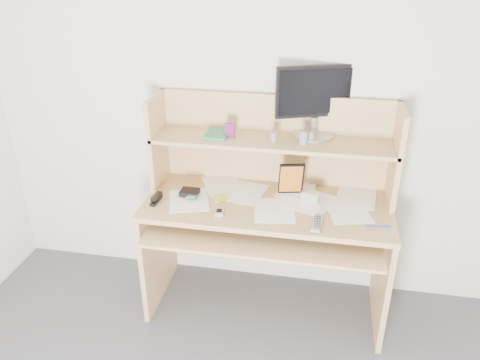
% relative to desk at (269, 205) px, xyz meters
% --- Properties ---
extents(back_wall, '(3.60, 0.04, 2.50)m').
position_rel_desk_xyz_m(back_wall, '(0.00, 0.24, 0.56)').
color(back_wall, silver).
rests_on(back_wall, floor).
extents(desk, '(1.40, 0.70, 1.30)m').
position_rel_desk_xyz_m(desk, '(0.00, 0.00, 0.00)').
color(desk, tan).
rests_on(desk, floor).
extents(paper_clutter, '(1.32, 0.54, 0.01)m').
position_rel_desk_xyz_m(paper_clutter, '(0.00, -0.08, 0.06)').
color(paper_clutter, white).
rests_on(paper_clutter, desk).
extents(keyboard, '(0.46, 0.18, 0.03)m').
position_rel_desk_xyz_m(keyboard, '(0.09, -0.19, -0.03)').
color(keyboard, black).
rests_on(keyboard, desk).
extents(tv_remote, '(0.06, 0.17, 0.02)m').
position_rel_desk_xyz_m(tv_remote, '(0.29, -0.28, 0.07)').
color(tv_remote, gray).
rests_on(tv_remote, paper_clutter).
extents(flip_phone, '(0.06, 0.09, 0.02)m').
position_rel_desk_xyz_m(flip_phone, '(-0.24, -0.25, 0.07)').
color(flip_phone, '#B3B3B6').
rests_on(flip_phone, paper_clutter).
extents(stapler, '(0.04, 0.12, 0.04)m').
position_rel_desk_xyz_m(stapler, '(-0.63, -0.18, 0.08)').
color(stapler, black).
rests_on(stapler, paper_clutter).
extents(wallet, '(0.11, 0.09, 0.03)m').
position_rel_desk_xyz_m(wallet, '(-0.46, -0.07, 0.08)').
color(wallet, black).
rests_on(wallet, paper_clutter).
extents(sticky_note_pad, '(0.11, 0.11, 0.01)m').
position_rel_desk_xyz_m(sticky_note_pad, '(-0.27, -0.08, 0.06)').
color(sticky_note_pad, yellow).
rests_on(sticky_note_pad, desk).
extents(digital_camera, '(0.11, 0.07, 0.06)m').
position_rel_desk_xyz_m(digital_camera, '(0.24, -0.04, 0.09)').
color(digital_camera, silver).
rests_on(digital_camera, paper_clutter).
extents(game_case, '(0.14, 0.05, 0.20)m').
position_rel_desk_xyz_m(game_case, '(0.12, 0.04, 0.16)').
color(game_case, black).
rests_on(game_case, paper_clutter).
extents(blue_pen, '(0.13, 0.02, 0.01)m').
position_rel_desk_xyz_m(blue_pen, '(0.60, -0.24, 0.07)').
color(blue_pen, '#1835B8').
rests_on(blue_pen, paper_clutter).
extents(card_box, '(0.06, 0.03, 0.08)m').
position_rel_desk_xyz_m(card_box, '(-0.24, 0.06, 0.43)').
color(card_box, maroon).
rests_on(card_box, desk).
extents(shelf_book, '(0.13, 0.17, 0.02)m').
position_rel_desk_xyz_m(shelf_book, '(-0.32, 0.07, 0.40)').
color(shelf_book, '#358645').
rests_on(shelf_book, desk).
extents(chip_stack_a, '(0.05, 0.05, 0.06)m').
position_rel_desk_xyz_m(chip_stack_a, '(0.01, 0.03, 0.42)').
color(chip_stack_a, black).
rests_on(chip_stack_a, desk).
extents(chip_stack_b, '(0.04, 0.04, 0.06)m').
position_rel_desk_xyz_m(chip_stack_b, '(0.22, 0.08, 0.41)').
color(chip_stack_b, white).
rests_on(chip_stack_b, desk).
extents(chip_stack_c, '(0.05, 0.05, 0.05)m').
position_rel_desk_xyz_m(chip_stack_c, '(0.18, 0.03, 0.41)').
color(chip_stack_c, black).
rests_on(chip_stack_c, desk).
extents(chip_stack_d, '(0.05, 0.05, 0.08)m').
position_rel_desk_xyz_m(chip_stack_d, '(0.18, 0.03, 0.43)').
color(chip_stack_d, white).
rests_on(chip_stack_d, desk).
extents(monitor, '(0.45, 0.24, 0.40)m').
position_rel_desk_xyz_m(monitor, '(0.23, 0.18, 0.60)').
color(monitor, '#A09FA4').
rests_on(monitor, desk).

